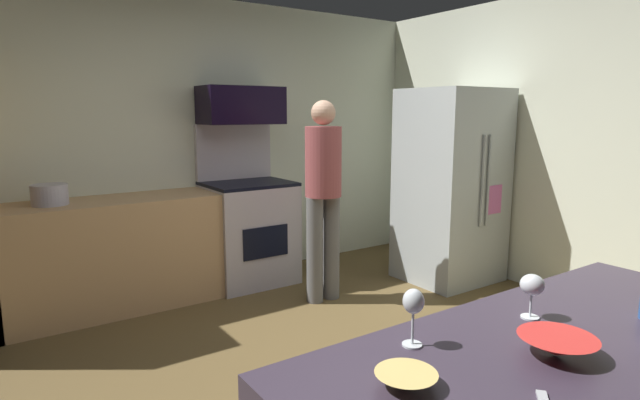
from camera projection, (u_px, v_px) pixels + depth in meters
The scene contains 13 objects.
ground_plane at pixel (338, 384), 3.03m from camera, with size 5.20×4.80×0.02m, color brown.
wall_back at pixel (189, 143), 4.71m from camera, with size 5.20×0.12×2.60m, color silver.
wall_right at pixel (586, 147), 4.22m from camera, with size 0.12×4.80×2.60m, color silver.
lower_cabinet_run at pixel (100, 257), 4.06m from camera, with size 2.40×0.60×0.90m, color tan.
oven_range at pixel (248, 228), 4.77m from camera, with size 0.76×0.65×1.47m.
microwave at pixel (241, 105), 4.65m from camera, with size 0.74×0.38×0.34m, color black.
refrigerator at pixel (451, 186), 4.80m from camera, with size 0.83×0.78×1.79m.
person_cook at pixel (323, 191), 4.22m from camera, with size 0.31×0.30×1.68m.
mixing_bowl_small at pixel (557, 346), 1.44m from camera, with size 0.22×0.22×0.06m, color red.
mixing_bowl_prep at pixel (406, 380), 1.28m from camera, with size 0.16×0.16×0.04m, color #EBC46C.
wine_glass_near at pixel (413, 305), 1.49m from camera, with size 0.06×0.06×0.18m.
wine_glass_far at pixel (532, 286), 1.69m from camera, with size 0.08×0.08×0.15m.
stock_pot at pixel (50, 195), 3.80m from camera, with size 0.26×0.26×0.15m, color #B6B2C2.
Camera 1 is at (-1.67, -2.25, 1.58)m, focal length 28.67 mm.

